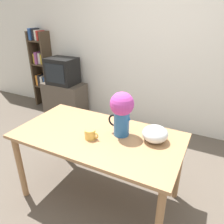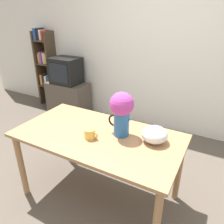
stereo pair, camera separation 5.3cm
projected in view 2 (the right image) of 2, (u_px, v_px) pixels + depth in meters
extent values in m
plane|color=brown|center=(105.00, 201.00, 2.25)|extent=(12.00, 12.00, 0.00)
cube|color=silver|center=(168.00, 47.00, 3.17)|extent=(8.00, 0.05, 2.60)
cube|color=#A3754C|center=(98.00, 136.00, 2.02)|extent=(1.54, 0.82, 0.03)
cylinder|color=#A3754C|center=(21.00, 166.00, 2.21)|extent=(0.06, 0.06, 0.72)
cylinder|color=#A3754C|center=(66.00, 134.00, 2.76)|extent=(0.06, 0.06, 0.72)
cylinder|color=#A3754C|center=(179.00, 170.00, 2.14)|extent=(0.06, 0.06, 0.72)
cylinder|color=#235B9E|center=(121.00, 123.00, 1.96)|extent=(0.14, 0.14, 0.23)
cone|color=#235B9E|center=(128.00, 117.00, 1.90)|extent=(0.05, 0.05, 0.06)
torus|color=black|center=(114.00, 121.00, 1.98)|extent=(0.12, 0.02, 0.12)
sphere|color=#3D7033|center=(122.00, 108.00, 1.89)|extent=(0.16, 0.16, 0.16)
sphere|color=#B23D99|center=(122.00, 104.00, 1.87)|extent=(0.21, 0.21, 0.21)
cylinder|color=gold|center=(90.00, 134.00, 1.93)|extent=(0.10, 0.10, 0.09)
torus|color=gold|center=(95.00, 135.00, 1.91)|extent=(0.06, 0.01, 0.06)
ellipsoid|color=silver|center=(155.00, 135.00, 1.87)|extent=(0.22, 0.22, 0.14)
cube|color=#4C4238|center=(69.00, 98.00, 4.08)|extent=(0.76, 0.41, 0.59)
cube|color=black|center=(66.00, 71.00, 3.86)|extent=(0.50, 0.40, 0.45)
cube|color=black|center=(58.00, 73.00, 3.70)|extent=(0.39, 0.01, 0.33)
cube|color=#423323|center=(41.00, 69.00, 4.38)|extent=(0.04, 0.26, 1.44)
cube|color=#423323|center=(53.00, 71.00, 4.24)|extent=(0.04, 0.26, 1.44)
cube|color=#423323|center=(51.00, 68.00, 4.41)|extent=(0.36, 0.01, 1.44)
cube|color=#423323|center=(49.00, 85.00, 4.44)|extent=(0.28, 0.24, 0.03)
cube|color=orange|center=(44.00, 79.00, 4.43)|extent=(0.05, 0.19, 0.20)
cube|color=black|center=(47.00, 79.00, 4.40)|extent=(0.06, 0.20, 0.21)
cube|color=silver|center=(49.00, 80.00, 4.37)|extent=(0.05, 0.22, 0.20)
cube|color=#284C8E|center=(51.00, 80.00, 4.35)|extent=(0.04, 0.17, 0.19)
cube|color=#423323|center=(46.00, 64.00, 4.26)|extent=(0.28, 0.24, 0.03)
cube|color=gold|center=(42.00, 58.00, 4.25)|extent=(0.06, 0.15, 0.18)
cube|color=#934784|center=(44.00, 57.00, 4.21)|extent=(0.05, 0.22, 0.22)
cube|color=silver|center=(46.00, 58.00, 4.19)|extent=(0.05, 0.14, 0.21)
cube|color=gold|center=(48.00, 59.00, 4.17)|extent=(0.04, 0.15, 0.18)
cube|color=#423323|center=(43.00, 41.00, 4.07)|extent=(0.28, 0.24, 0.03)
cube|color=#284C8E|center=(38.00, 34.00, 4.06)|extent=(0.05, 0.21, 0.21)
cube|color=black|center=(40.00, 34.00, 4.03)|extent=(0.06, 0.16, 0.21)
cube|color=silver|center=(43.00, 35.00, 4.01)|extent=(0.04, 0.17, 0.18)
cube|color=#B72D28|center=(45.00, 35.00, 3.99)|extent=(0.04, 0.19, 0.17)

